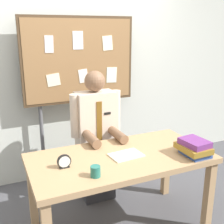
{
  "coord_description": "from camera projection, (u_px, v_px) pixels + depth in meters",
  "views": [
    {
      "loc": [
        -0.99,
        -2.04,
        1.82
      ],
      "look_at": [
        0.0,
        0.18,
        1.1
      ],
      "focal_mm": 45.43,
      "sensor_mm": 36.0,
      "label": 1
    }
  ],
  "objects": [
    {
      "name": "book_stack",
      "position": [
        194.0,
        148.0,
        2.47
      ],
      "size": [
        0.23,
        0.29,
        0.14
      ],
      "color": "#2D4C99",
      "rests_on": "desk"
    },
    {
      "name": "person",
      "position": [
        96.0,
        141.0,
        3.03
      ],
      "size": [
        0.55,
        0.56,
        1.42
      ],
      "color": "#2D2D33",
      "rests_on": "ground_plane"
    },
    {
      "name": "desk",
      "position": [
        120.0,
        165.0,
        2.5
      ],
      "size": [
        1.58,
        0.8,
        0.75
      ],
      "color": "tan",
      "rests_on": "ground_plane"
    },
    {
      "name": "desk_clock",
      "position": [
        64.0,
        162.0,
        2.25
      ],
      "size": [
        0.11,
        0.04,
        0.11
      ],
      "color": "black",
      "rests_on": "desk"
    },
    {
      "name": "open_notebook",
      "position": [
        126.0,
        155.0,
        2.48
      ],
      "size": [
        0.29,
        0.21,
        0.01
      ],
      "primitive_type": "cube",
      "rotation": [
        0.0,
        0.0,
        0.08
      ],
      "color": "#F4EFCC",
      "rests_on": "desk"
    },
    {
      "name": "back_wall",
      "position": [
        75.0,
        69.0,
        3.45
      ],
      "size": [
        6.4,
        0.08,
        2.7
      ],
      "primitive_type": "cube",
      "color": "silver",
      "rests_on": "ground_plane"
    },
    {
      "name": "coffee_mug",
      "position": [
        95.0,
        171.0,
        2.12
      ],
      "size": [
        0.08,
        0.08,
        0.09
      ],
      "primitive_type": "cylinder",
      "color": "#267266",
      "rests_on": "desk"
    },
    {
      "name": "bulletin_board",
      "position": [
        80.0,
        63.0,
        3.25
      ],
      "size": [
        1.32,
        0.09,
        1.96
      ],
      "color": "#4C3823",
      "rests_on": "ground_plane"
    }
  ]
}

